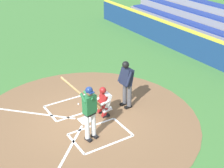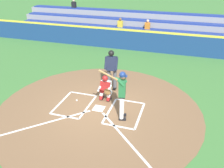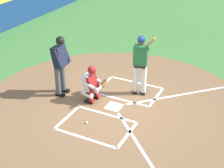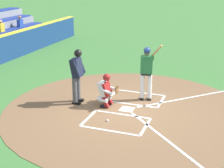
# 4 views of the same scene
# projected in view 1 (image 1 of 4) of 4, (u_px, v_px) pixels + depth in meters

# --- Properties ---
(ground_plane) EXTENTS (120.00, 120.00, 0.00)m
(ground_plane) POSITION_uv_depth(u_px,v_px,m) (85.00, 120.00, 11.27)
(ground_plane) COLOR #427A38
(dirt_circle) EXTENTS (8.00, 8.00, 0.01)m
(dirt_circle) POSITION_uv_depth(u_px,v_px,m) (85.00, 120.00, 11.27)
(dirt_circle) COLOR brown
(dirt_circle) RESTS_ON ground
(home_plate_and_chalk) EXTENTS (7.93, 4.91, 0.01)m
(home_plate_and_chalk) POSITION_uv_depth(u_px,v_px,m) (62.00, 128.00, 10.85)
(home_plate_and_chalk) COLOR white
(home_plate_and_chalk) RESTS_ON dirt_circle
(batter) EXTENTS (0.85, 0.87, 2.13)m
(batter) POSITION_uv_depth(u_px,v_px,m) (89.00, 109.00, 9.83)
(batter) COLOR white
(batter) RESTS_ON ground
(catcher) EXTENTS (0.59, 0.62, 1.13)m
(catcher) POSITION_uv_depth(u_px,v_px,m) (104.00, 101.00, 11.31)
(catcher) COLOR black
(catcher) RESTS_ON ground
(plate_umpire) EXTENTS (0.59, 0.43, 1.86)m
(plate_umpire) POSITION_uv_depth(u_px,v_px,m) (126.00, 81.00, 11.62)
(plate_umpire) COLOR #4C4C51
(plate_umpire) RESTS_ON ground
(baseball) EXTENTS (0.07, 0.07, 0.07)m
(baseball) POSITION_uv_depth(u_px,v_px,m) (78.00, 104.00, 12.19)
(baseball) COLOR white
(baseball) RESTS_ON ground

